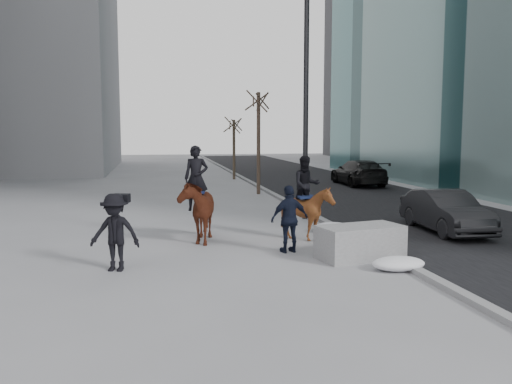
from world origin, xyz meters
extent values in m
plane|color=gray|center=(0.00, 0.00, 0.00)|extent=(120.00, 120.00, 0.00)
cube|color=black|center=(7.00, 10.00, 0.01)|extent=(8.00, 90.00, 0.01)
cube|color=gray|center=(3.00, 10.00, 0.06)|extent=(0.25, 90.00, 0.12)
cube|color=gray|center=(2.27, -0.65, 0.41)|extent=(2.24, 1.45, 0.83)
imported|color=black|center=(6.21, 2.22, 0.65)|extent=(1.57, 4.03, 1.31)
imported|color=black|center=(8.94, 16.60, 0.74)|extent=(2.14, 5.12, 1.48)
imported|color=#4A1C0E|center=(-1.52, 2.25, 0.89)|extent=(1.23, 2.22, 1.78)
imported|color=black|center=(-1.52, 2.40, 1.80)|extent=(0.73, 0.53, 1.87)
cube|color=#0F1839|center=(-1.52, 2.40, 1.41)|extent=(0.55, 0.62, 0.06)
imported|color=#4E2F0F|center=(1.61, 1.78, 0.79)|extent=(1.33, 1.48, 1.59)
imported|color=black|center=(1.61, 1.93, 1.60)|extent=(0.83, 0.65, 1.66)
cube|color=#101A3A|center=(1.61, 1.93, 1.25)|extent=(0.50, 0.58, 0.06)
imported|color=black|center=(0.73, 0.35, 0.88)|extent=(1.09, 0.61, 1.75)
cylinder|color=#C5470B|center=(0.68, 0.90, 1.15)|extent=(0.04, 0.18, 0.07)
imported|color=black|center=(-3.59, -0.75, 0.88)|extent=(1.27, 0.94, 1.75)
cube|color=black|center=(-3.44, -0.50, 1.62)|extent=(0.41, 0.31, 0.20)
cylinder|color=black|center=(2.60, 5.53, 4.50)|extent=(0.18, 0.18, 9.00)
ellipsoid|color=silver|center=(2.70, 2.84, 0.15)|extent=(1.20, 0.76, 0.31)
ellipsoid|color=silver|center=(2.70, -1.90, 0.16)|extent=(1.23, 0.78, 0.31)
camera|label=1|loc=(-2.68, -13.08, 3.15)|focal=38.00mm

